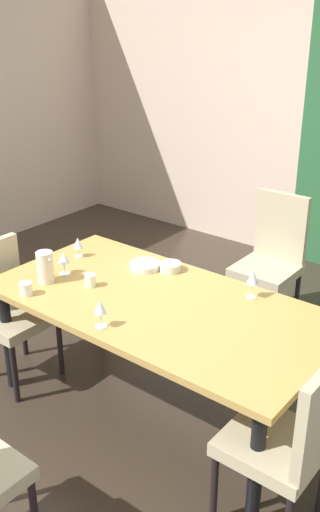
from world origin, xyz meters
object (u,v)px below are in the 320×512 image
object	(u,v)px
cup_corner	(26,289)
cup_east	(90,280)
chair_left_near	(7,304)
chair_right_near	(291,437)
serving_bowl_north	(145,265)
serving_bowl_near_window	(171,267)
chair_head_far	(272,255)
wine_glass_center	(78,243)
wine_glass_west	(253,278)
wine_glass_front	(100,308)
pitcher_left	(45,267)
wine_glass_right	(64,258)
dining_table	(158,312)

from	to	relation	value
cup_corner	cup_east	bearing A→B (deg)	55.17
chair_left_near	chair_right_near	size ratio (longest dim) A/B	0.97
serving_bowl_north	serving_bowl_near_window	bearing A→B (deg)	25.75
chair_head_far	wine_glass_center	xyz separation A→B (m)	(-0.80, -1.25, 0.30)
cup_east	wine_glass_west	bearing A→B (deg)	29.95
wine_glass_front	cup_corner	xyz separation A→B (m)	(-0.59, -0.01, -0.07)
chair_head_far	pitcher_left	size ratio (longest dim) A/B	5.14
chair_left_near	wine_glass_right	world-z (taller)	chair_left_near
serving_bowl_north	cup_corner	distance (m)	0.78
chair_right_near	wine_glass_front	bearing A→B (deg)	95.17
cup_corner	cup_east	size ratio (longest dim) A/B	1.00
chair_left_near	pitcher_left	bearing A→B (deg)	104.19
chair_left_near	pitcher_left	world-z (taller)	pitcher_left
wine_glass_front	wine_glass_west	bearing A→B (deg)	59.81
wine_glass_front	cup_corner	size ratio (longest dim) A/B	2.00
dining_table	serving_bowl_near_window	world-z (taller)	serving_bowl_near_window
wine_glass_right	wine_glass_center	bearing A→B (deg)	117.19
cup_corner	chair_left_near	bearing A→B (deg)	163.63
dining_table	wine_glass_center	xyz separation A→B (m)	(-0.81, 0.16, 0.17)
serving_bowl_near_window	chair_head_far	bearing A→B (deg)	80.01
dining_table	cup_corner	world-z (taller)	cup_corner
serving_bowl_near_window	wine_glass_right	bearing A→B (deg)	-137.55
serving_bowl_near_window	chair_right_near	bearing A→B (deg)	-29.50
wine_glass_center	wine_glass_right	bearing A→B (deg)	-62.81
wine_glass_front	wine_glass_right	xyz separation A→B (m)	(-0.63, 0.32, -0.01)
wine_glass_right	serving_bowl_north	bearing A→B (deg)	47.84
wine_glass_west	pitcher_left	bearing A→B (deg)	-150.99
wine_glass_center	pitcher_left	distance (m)	0.41
wine_glass_west	pitcher_left	world-z (taller)	pitcher_left
wine_glass_front	wine_glass_west	xyz separation A→B (m)	(0.45, 0.78, 0.01)
chair_left_near	cup_corner	distance (m)	0.46
serving_bowl_near_window	dining_table	bearing A→B (deg)	-62.52
chair_left_near	serving_bowl_north	distance (m)	0.94
dining_table	serving_bowl_north	world-z (taller)	serving_bowl_north
cup_east	pitcher_left	size ratio (longest dim) A/B	0.39
wine_glass_west	serving_bowl_near_window	world-z (taller)	wine_glass_west
dining_table	chair_left_near	xyz separation A→B (m)	(-1.01, -0.32, -0.16)
dining_table	serving_bowl_near_window	distance (m)	0.42
serving_bowl_north	pitcher_left	size ratio (longest dim) A/B	1.00
chair_left_near	cup_corner	bearing A→B (deg)	73.63
wine_glass_front	cup_east	distance (m)	0.49
cup_corner	dining_table	bearing A→B (deg)	33.03
serving_bowl_near_window	cup_corner	xyz separation A→B (m)	(-0.46, -0.79, 0.01)
wine_glass_west	serving_bowl_north	distance (m)	0.75
chair_right_near	wine_glass_right	distance (m)	1.74
wine_glass_right	wine_glass_center	xyz separation A→B (m)	(-0.12, 0.24, -0.01)
wine_glass_center	wine_glass_west	xyz separation A→B (m)	(1.20, 0.21, 0.03)
cup_corner	pitcher_left	xyz separation A→B (m)	(-0.04, 0.19, 0.06)
chair_head_far	dining_table	bearing A→B (deg)	90.25
dining_table	wine_glass_west	world-z (taller)	wine_glass_west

